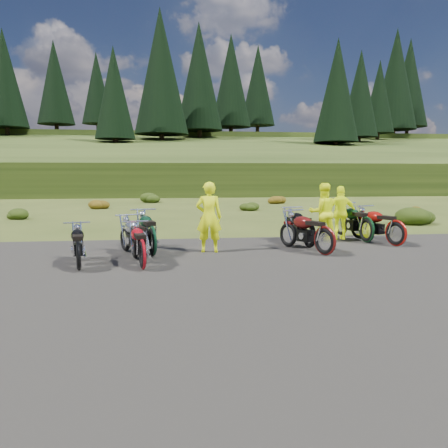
{
  "coord_description": "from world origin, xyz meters",
  "views": [
    {
      "loc": [
        -1.99,
        -10.0,
        2.15
      ],
      "look_at": [
        -0.59,
        1.2,
        0.82
      ],
      "focal_mm": 35.0,
      "sensor_mm": 36.0,
      "label": 1
    }
  ],
  "objects": [
    {
      "name": "ground",
      "position": [
        0.0,
        0.0,
        0.0
      ],
      "size": [
        300.0,
        300.0,
        0.0
      ],
      "primitive_type": "plane",
      "color": "#364617",
      "rests_on": "ground"
    },
    {
      "name": "gravel_pad",
      "position": [
        0.0,
        -2.0,
        0.0
      ],
      "size": [
        20.0,
        12.0,
        0.04
      ],
      "primitive_type": "cube",
      "color": "black",
      "rests_on": "ground"
    },
    {
      "name": "hill_slope",
      "position": [
        0.0,
        50.0,
        0.0
      ],
      "size": [
        300.0,
        45.97,
        9.37
      ],
      "primitive_type": null,
      "rotation": [
        0.14,
        0.0,
        0.0
      ],
      "color": "#263712",
      "rests_on": "ground"
    },
    {
      "name": "hill_plateau",
      "position": [
        0.0,
        110.0,
        0.0
      ],
      "size": [
        300.0,
        90.0,
        9.17
      ],
      "primitive_type": "cube",
      "color": "#263712",
      "rests_on": "ground"
    },
    {
      "name": "conifer_18",
      "position": [
        -27.0,
        63.0,
        16.66
      ],
      "size": [
        6.6,
        6.6,
        17.0
      ],
      "color": "black",
      "rests_on": "ground"
    },
    {
      "name": "conifer_19",
      "position": [
        -21.0,
        69.0,
        17.36
      ],
      "size": [
        6.16,
        6.16,
        16.0
      ],
      "color": "black",
      "rests_on": "ground"
    },
    {
      "name": "conifer_20",
      "position": [
        -15.0,
        75.0,
        17.65
      ],
      "size": [
        5.72,
        5.72,
        15.0
      ],
      "color": "black",
      "rests_on": "ground"
    },
    {
      "name": "conifer_21",
      "position": [
        -9.0,
        50.0,
        12.56
      ],
      "size": [
        5.28,
        5.28,
        14.0
      ],
      "color": "black",
      "rests_on": "ground"
    },
    {
      "name": "conifer_22",
      "position": [
        -3.0,
        56.0,
        16.77
      ],
      "size": [
        7.92,
        7.92,
        20.0
      ],
      "color": "black",
      "rests_on": "ground"
    },
    {
      "name": "conifer_23",
      "position": [
        3.0,
        62.0,
        17.47
      ],
      "size": [
        7.48,
        7.48,
        19.0
      ],
      "color": "black",
      "rests_on": "ground"
    },
    {
      "name": "conifer_24",
      "position": [
        9.0,
        68.0,
        18.16
      ],
      "size": [
        7.04,
        7.04,
        18.0
      ],
      "color": "black",
      "rests_on": "ground"
    },
    {
      "name": "conifer_25",
      "position": [
        15.0,
        74.0,
        18.66
      ],
      "size": [
        6.6,
        6.6,
        17.0
      ],
      "color": "black",
      "rests_on": "ground"
    },
    {
      "name": "conifer_26",
      "position": [
        21.0,
        49.0,
        13.37
      ],
      "size": [
        6.16,
        6.16,
        16.0
      ],
      "color": "black",
      "rests_on": "ground"
    },
    {
      "name": "conifer_27",
      "position": [
        27.0,
        55.0,
        14.06
      ],
      "size": [
        5.72,
        5.72,
        15.0
      ],
      "color": "black",
      "rests_on": "ground"
    },
    {
      "name": "conifer_28",
      "position": [
        33.0,
        61.0,
        14.76
      ],
      "size": [
        5.28,
        5.28,
        14.0
      ],
      "color": "black",
      "rests_on": "ground"
    },
    {
      "name": "conifer_29",
      "position": [
        39.0,
        67.0,
        18.97
      ],
      "size": [
        7.92,
        7.92,
        20.0
      ],
      "color": "black",
      "rests_on": "ground"
    },
    {
      "name": "conifer_30",
      "position": [
        45.0,
        73.0,
        19.66
      ],
      "size": [
        7.48,
        7.48,
        19.0
      ],
      "color": "black",
      "rests_on": "ground"
    },
    {
      "name": "shrub_1",
      "position": [
        -9.1,
        11.3,
        0.31
      ],
      "size": [
        1.03,
        1.03,
        0.61
      ],
      "primitive_type": "ellipsoid",
      "color": "#21340D",
      "rests_on": "ground"
    },
    {
      "name": "shrub_2",
      "position": [
        -6.2,
        16.6,
        0.38
      ],
      "size": [
        1.3,
        1.3,
        0.77
      ],
      "primitive_type": "ellipsoid",
      "color": "brown",
      "rests_on": "ground"
    },
    {
      "name": "shrub_3",
      "position": [
        -3.3,
        21.9,
        0.46
      ],
      "size": [
        1.56,
        1.56,
        0.92
      ],
      "primitive_type": "ellipsoid",
      "color": "#21340D",
      "rests_on": "ground"
    },
    {
      "name": "shrub_4",
      "position": [
        -0.4,
        9.2,
        0.23
      ],
      "size": [
        0.77,
        0.77,
        0.45
      ],
      "primitive_type": "ellipsoid",
      "color": "brown",
      "rests_on": "ground"
    },
    {
      "name": "shrub_5",
      "position": [
        2.5,
        14.5,
        0.31
      ],
      "size": [
        1.03,
        1.03,
        0.61
      ],
      "primitive_type": "ellipsoid",
      "color": "#21340D",
      "rests_on": "ground"
    },
    {
      "name": "shrub_6",
      "position": [
        5.4,
        19.8,
        0.38
      ],
      "size": [
        1.3,
        1.3,
        0.77
      ],
      "primitive_type": "ellipsoid",
      "color": "brown",
      "rests_on": "ground"
    },
    {
      "name": "shrub_7",
      "position": [
        8.3,
        7.1,
        0.46
      ],
      "size": [
        1.56,
        1.56,
        0.92
      ],
      "primitive_type": "ellipsoid",
      "color": "#21340D",
      "rests_on": "ground"
    },
    {
      "name": "shrub_8",
      "position": [
        11.2,
        12.4,
        0.23
      ],
      "size": [
        0.77,
        0.77,
        0.45
      ],
      "primitive_type": "ellipsoid",
      "color": "brown",
      "rests_on": "ground"
    },
    {
      "name": "motorcycle_0",
      "position": [
        -3.97,
        -0.38,
        0.0
      ],
      "size": [
        1.01,
        1.96,
        0.98
      ],
      "primitive_type": null,
      "rotation": [
        0.0,
        0.0,
        1.78
      ],
      "color": "black",
      "rests_on": "ground"
    },
    {
      "name": "motorcycle_1",
      "position": [
        -2.6,
        -0.43,
        0.0
      ],
      "size": [
        1.01,
        1.99,
        1.0
      ],
      "primitive_type": null,
      "rotation": [
        0.0,
        0.0,
        1.78
      ],
      "color": "maroon",
      "rests_on": "ground"
    },
    {
      "name": "motorcycle_2",
      "position": [
        -2.44,
        1.14,
        0.0
      ],
      "size": [
        1.23,
        2.3,
        1.15
      ],
      "primitive_type": null,
      "rotation": [
        0.0,
        0.0,
        1.81
      ],
      "color": "black",
      "rests_on": "ground"
    },
    {
      "name": "motorcycle_3",
      "position": [
        -2.64,
        0.63,
        0.0
      ],
      "size": [
        1.43,
        2.12,
        1.06
      ],
      "primitive_type": null,
      "rotation": [
        0.0,
        0.0,
        1.99
      ],
      "color": "#ACACB0",
      "rests_on": "ground"
    },
    {
      "name": "motorcycle_4",
      "position": [
        1.97,
        0.69,
        0.0
      ],
      "size": [
        1.56,
        2.25,
        1.13
      ],
      "primitive_type": null,
      "rotation": [
        0.0,
        0.0,
        2.01
      ],
      "color": "#500F0D",
      "rests_on": "ground"
    },
    {
      "name": "motorcycle_5",
      "position": [
        1.92,
        1.81,
        0.0
      ],
      "size": [
        1.01,
        2.2,
        1.11
      ],
      "primitive_type": null,
      "rotation": [
        0.0,
        0.0,
        1.72
      ],
      "color": "black",
      "rests_on": "ground"
    },
    {
      "name": "motorcycle_6",
      "position": [
        4.51,
        1.8,
        0.0
      ],
      "size": [
        1.44,
        2.28,
        1.13
      ],
      "primitive_type": null,
      "rotation": [
        0.0,
        0.0,
        1.94
      ],
      "color": "maroon",
      "rests_on": "ground"
    },
    {
      "name": "motorcycle_7",
      "position": [
        3.96,
        2.52,
        0.0
      ],
      "size": [
        1.05,
        2.33,
        1.18
      ],
      "primitive_type": null,
      "rotation": [
        0.0,
        0.0,
        1.71
      ],
      "color": "black",
      "rests_on": "ground"
    },
    {
      "name": "person_middle",
      "position": [
        -0.95,
        1.53,
        0.94
      ],
      "size": [
        0.73,
        0.52,
        1.89
      ],
      "primitive_type": "imported",
      "rotation": [
        0.0,
        0.0,
        3.03
      ],
      "color": "#DEEF0C",
      "rests_on": "ground"
    },
    {
      "name": "person_right_a",
      "position": [
        2.69,
        2.9,
        0.9
      ],
      "size": [
        0.9,
        0.71,
        1.81
      ],
      "primitive_type": "imported",
      "rotation": [
        0.0,
        0.0,
        3.11
      ],
      "color": "#DEEF0C",
      "rests_on": "ground"
    },
    {
      "name": "person_right_b",
      "position": [
        3.42,
        3.26,
        0.85
      ],
      "size": [
        1.02,
        0.47,
        1.71
      ],
      "primitive_type": "imported",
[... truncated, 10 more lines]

